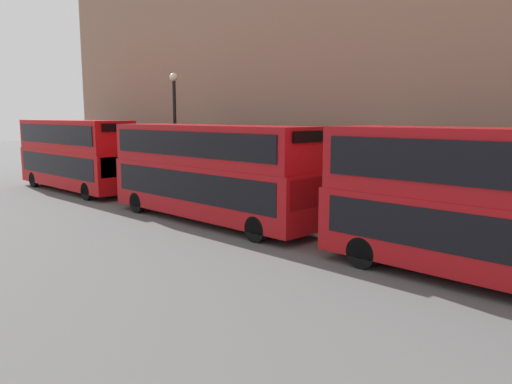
% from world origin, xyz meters
% --- Properties ---
extents(bus_second_in_queue, '(2.59, 11.36, 4.29)m').
position_xyz_m(bus_second_in_queue, '(1.60, 18.71, 2.37)').
color(bus_second_in_queue, '#A80F14').
rests_on(bus_second_in_queue, ground).
extents(bus_third_in_queue, '(2.59, 10.65, 4.42)m').
position_xyz_m(bus_third_in_queue, '(1.60, 31.71, 2.44)').
color(bus_third_in_queue, '#B20C0F').
rests_on(bus_third_in_queue, ground).
extents(street_lamp, '(0.44, 0.44, 6.93)m').
position_xyz_m(street_lamp, '(3.65, 23.95, 4.25)').
color(street_lamp, black).
rests_on(street_lamp, ground).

